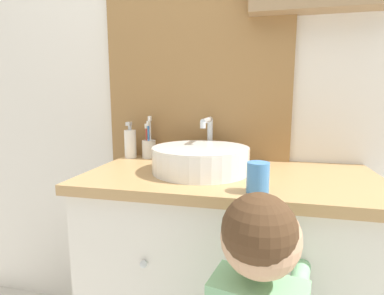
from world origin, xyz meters
TOP-DOWN VIEW (x-y plane):
  - wall_back at (0.01, 0.62)m, footprint 3.20×0.18m
  - vanity_counter at (0.00, 0.32)m, footprint 1.06×0.55m
  - sink_basin at (-0.11, 0.33)m, footprint 0.36×0.41m
  - toothbrush_holder at (-0.40, 0.54)m, footprint 0.06×0.06m
  - soap_dispenser at (-0.48, 0.52)m, footprint 0.05×0.05m
  - drinking_cup at (0.10, 0.12)m, footprint 0.07×0.07m

SIDE VIEW (x-z plane):
  - vanity_counter at x=0.00m, z-range 0.00..0.86m
  - drinking_cup at x=0.10m, z-range 0.86..0.95m
  - sink_basin at x=-0.11m, z-range 0.81..1.00m
  - toothbrush_holder at x=-0.40m, z-range 0.81..1.00m
  - soap_dispenser at x=-0.48m, z-range 0.84..1.01m
  - wall_back at x=0.01m, z-range 0.03..2.53m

